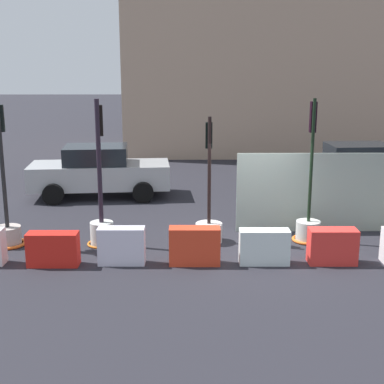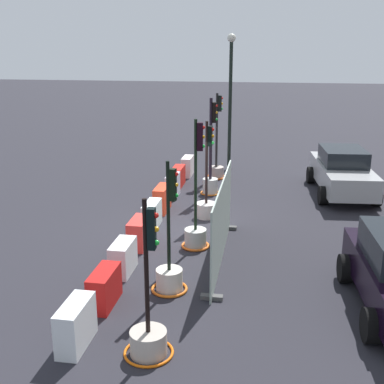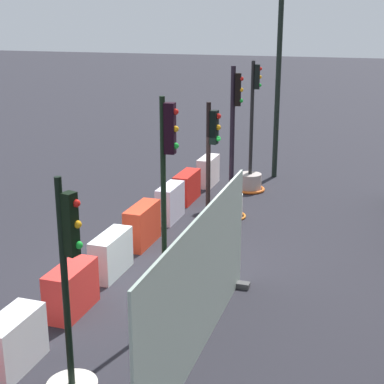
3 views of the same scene
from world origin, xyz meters
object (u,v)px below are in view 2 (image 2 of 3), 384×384
(traffic_light_3, at_px, (196,228))
(construction_barrier_7, at_px, (104,288))
(construction_barrier_4, at_px, (152,215))
(street_lamp_post, at_px, (230,89))
(traffic_light_5, at_px, (149,333))
(construction_barrier_6, at_px, (123,258))
(construction_barrier_3, at_px, (162,199))
(construction_barrier_1, at_px, (178,176))
(construction_barrier_8, at_px, (76,325))
(traffic_light_0, at_px, (216,166))
(traffic_light_2, at_px, (206,202))
(traffic_light_4, at_px, (169,273))
(construction_barrier_5, at_px, (139,233))
(traffic_light_1, at_px, (211,176))
(construction_barrier_0, at_px, (188,166))
(car_silver_hatchback, at_px, (342,171))
(construction_barrier_2, at_px, (173,186))

(traffic_light_3, xyz_separation_m, construction_barrier_7, (3.47, -1.49, -0.15))
(construction_barrier_4, relative_size, street_lamp_post, 0.19)
(traffic_light_3, distance_m, traffic_light_5, 5.09)
(construction_barrier_6, bearing_deg, traffic_light_5, 24.08)
(traffic_light_3, relative_size, construction_barrier_3, 3.14)
(traffic_light_3, height_order, construction_barrier_4, traffic_light_3)
(construction_barrier_1, height_order, construction_barrier_8, construction_barrier_8)
(traffic_light_0, height_order, traffic_light_2, traffic_light_0)
(street_lamp_post, bearing_deg, traffic_light_4, -1.79)
(traffic_light_5, distance_m, construction_barrier_5, 5.09)
(traffic_light_0, height_order, traffic_light_4, traffic_light_0)
(traffic_light_3, distance_m, street_lamp_post, 9.61)
(construction_barrier_8, bearing_deg, construction_barrier_4, -179.51)
(traffic_light_0, relative_size, traffic_light_4, 1.16)
(traffic_light_3, bearing_deg, traffic_light_4, -4.80)
(construction_barrier_6, relative_size, construction_barrier_8, 0.94)
(construction_barrier_1, distance_m, construction_barrier_8, 11.09)
(traffic_light_1, distance_m, construction_barrier_5, 5.55)
(construction_barrier_4, distance_m, street_lamp_post, 8.58)
(traffic_light_1, distance_m, construction_barrier_1, 1.69)
(construction_barrier_8, distance_m, street_lamp_post, 14.60)
(street_lamp_post, bearing_deg, construction_barrier_6, -8.73)
(construction_barrier_3, bearing_deg, traffic_light_0, 163.76)
(traffic_light_2, bearing_deg, construction_barrier_5, -29.50)
(construction_barrier_8, bearing_deg, traffic_light_3, 163.23)
(traffic_light_4, height_order, construction_barrier_0, traffic_light_4)
(traffic_light_2, distance_m, construction_barrier_6, 4.65)
(construction_barrier_0, xyz_separation_m, construction_barrier_5, (7.88, -0.06, -0.01))
(traffic_light_1, xyz_separation_m, traffic_light_5, (10.26, 0.10, -0.26))
(traffic_light_1, xyz_separation_m, traffic_light_4, (7.79, -0.01, -0.25))
(construction_barrier_3, distance_m, construction_barrier_4, 1.56)
(traffic_light_3, relative_size, construction_barrier_7, 3.21)
(construction_barrier_0, bearing_deg, construction_barrier_6, -0.21)
(traffic_light_2, xyz_separation_m, car_silver_hatchback, (-3.46, 4.69, 0.34))
(construction_barrier_2, distance_m, construction_barrier_8, 9.57)
(traffic_light_0, height_order, traffic_light_3, traffic_light_3)
(traffic_light_1, relative_size, construction_barrier_6, 3.47)
(traffic_light_5, relative_size, construction_barrier_1, 2.63)
(construction_barrier_6, bearing_deg, construction_barrier_5, -179.30)
(traffic_light_2, distance_m, construction_barrier_4, 1.95)
(traffic_light_1, relative_size, construction_barrier_7, 3.21)
(construction_barrier_4, height_order, street_lamp_post, street_lamp_post)
(construction_barrier_2, relative_size, construction_barrier_3, 0.92)
(construction_barrier_0, height_order, construction_barrier_8, construction_barrier_8)
(construction_barrier_1, xyz_separation_m, construction_barrier_3, (3.16, 0.04, 0.05))
(street_lamp_post, bearing_deg, car_silver_hatchback, 55.08)
(construction_barrier_1, bearing_deg, traffic_light_2, 24.27)
(traffic_light_0, height_order, construction_barrier_0, traffic_light_0)
(construction_barrier_0, bearing_deg, construction_barrier_8, -0.05)
(traffic_light_5, xyz_separation_m, construction_barrier_2, (-9.62, -1.43, -0.00))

